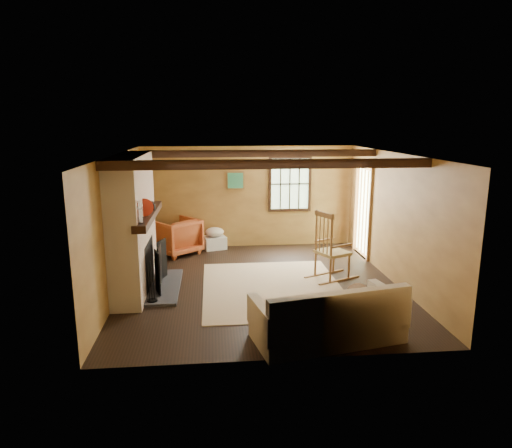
{
  "coord_description": "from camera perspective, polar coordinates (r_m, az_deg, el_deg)",
  "views": [
    {
      "loc": [
        -0.86,
        -7.96,
        2.94
      ],
      "look_at": [
        -0.04,
        0.4,
        1.06
      ],
      "focal_mm": 32.0,
      "sensor_mm": 36.0,
      "label": 1
    }
  ],
  "objects": [
    {
      "name": "ground",
      "position": [
        8.53,
        0.54,
        -7.56
      ],
      "size": [
        5.5,
        5.5,
        0.0
      ],
      "primitive_type": "plane",
      "color": "black",
      "rests_on": "ground"
    },
    {
      "name": "firewood_pile",
      "position": [
        10.81,
        -10.44,
        -2.66
      ],
      "size": [
        0.74,
        0.13,
        0.27
      ],
      "color": "brown",
      "rests_on": "ground"
    },
    {
      "name": "armchair",
      "position": [
        10.49,
        -9.89,
        -1.53
      ],
      "size": [
        1.25,
        1.25,
        0.82
      ],
      "primitive_type": "imported",
      "rotation": [
        0.0,
        0.0,
        -2.46
      ],
      "color": "#BF6026",
      "rests_on": "ground"
    },
    {
      "name": "laundry_basket",
      "position": [
        10.85,
        -5.19,
        -2.34
      ],
      "size": [
        0.59,
        0.51,
        0.3
      ],
      "primitive_type": "cube",
      "rotation": [
        0.0,
        0.0,
        0.28
      ],
      "color": "white",
      "rests_on": "ground"
    },
    {
      "name": "rocking_chair",
      "position": [
        8.8,
        9.31,
        -3.26
      ],
      "size": [
        1.08,
        0.85,
        1.33
      ],
      "rotation": [
        0.0,
        0.0,
        2.0
      ],
      "color": "tan",
      "rests_on": "ground"
    },
    {
      "name": "fireplace",
      "position": [
        8.28,
        -14.95,
        -0.65
      ],
      "size": [
        1.02,
        2.3,
        2.4
      ],
      "color": "#A25E3E",
      "rests_on": "ground"
    },
    {
      "name": "sofa",
      "position": [
        6.44,
        9.17,
        -11.82
      ],
      "size": [
        2.18,
        1.3,
        0.82
      ],
      "rotation": [
        0.0,
        0.0,
        0.21
      ],
      "color": "beige",
      "rests_on": "ground"
    },
    {
      "name": "room_envelope",
      "position": [
        8.39,
        1.87,
        3.65
      ],
      "size": [
        5.02,
        5.52,
        2.44
      ],
      "color": "#AC813D",
      "rests_on": "ground"
    },
    {
      "name": "basket_pillow",
      "position": [
        10.79,
        -5.21,
        -1.01
      ],
      "size": [
        0.5,
        0.42,
        0.22
      ],
      "primitive_type": "ellipsoid",
      "rotation": [
        0.0,
        0.0,
        0.18
      ],
      "color": "beige",
      "rests_on": "laundry_basket"
    },
    {
      "name": "rug",
      "position": [
        8.36,
        2.06,
        -7.96
      ],
      "size": [
        2.5,
        3.0,
        0.01
      ],
      "primitive_type": "cube",
      "color": "tan",
      "rests_on": "ground"
    }
  ]
}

